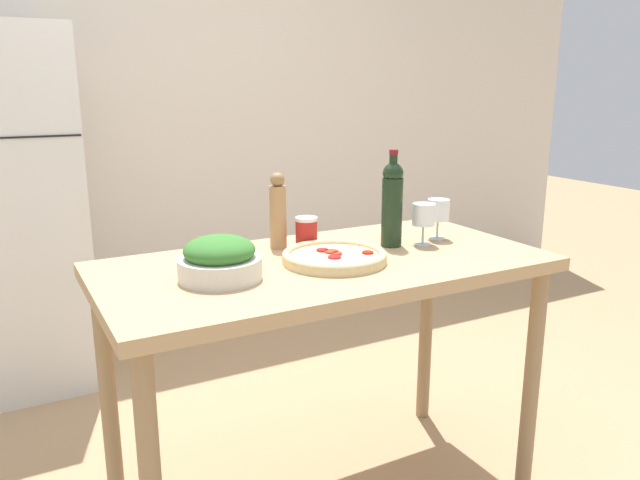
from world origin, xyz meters
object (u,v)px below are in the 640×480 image
(wine_glass_far, at_px, (438,212))
(homemade_pizza, at_px, (334,257))
(wine_bottle, at_px, (392,202))
(salad_bowl, at_px, (220,260))
(pepper_mill, at_px, (278,212))
(wine_glass_near, at_px, (424,216))
(salt_canister, at_px, (306,232))
(refrigerator, at_px, (11,211))

(wine_glass_far, relative_size, homemade_pizza, 0.44)
(wine_bottle, distance_m, salad_bowl, 0.67)
(pepper_mill, bearing_deg, homemade_pizza, -71.31)
(wine_glass_far, bearing_deg, wine_bottle, -179.57)
(wine_bottle, relative_size, homemade_pizza, 1.01)
(wine_glass_near, bearing_deg, pepper_mill, 156.54)
(salad_bowl, bearing_deg, wine_glass_near, 2.85)
(wine_bottle, xyz_separation_m, homemade_pizza, (-0.28, -0.08, -0.14))
(wine_bottle, xyz_separation_m, salt_canister, (-0.27, 0.13, -0.10))
(wine_bottle, distance_m, homemade_pizza, 0.32)
(wine_glass_far, distance_m, salad_bowl, 0.87)
(wine_bottle, relative_size, salad_bowl, 1.37)
(wine_glass_near, height_order, salt_canister, wine_glass_near)
(salad_bowl, bearing_deg, pepper_mill, 39.01)
(homemade_pizza, bearing_deg, pepper_mill, 108.69)
(salad_bowl, bearing_deg, salt_canister, 27.83)
(wine_glass_near, height_order, wine_glass_far, same)
(refrigerator, bearing_deg, pepper_mill, -59.96)
(wine_glass_near, bearing_deg, wine_bottle, 159.15)
(refrigerator, distance_m, wine_bottle, 1.92)
(refrigerator, xyz_separation_m, salad_bowl, (0.49, -1.60, 0.10))
(wine_bottle, bearing_deg, pepper_mill, 155.79)
(salt_canister, bearing_deg, refrigerator, 122.15)
(pepper_mill, xyz_separation_m, homemade_pizza, (0.08, -0.25, -0.11))
(wine_bottle, bearing_deg, wine_glass_far, 0.43)
(salad_bowl, bearing_deg, homemade_pizza, -0.81)
(salt_canister, bearing_deg, pepper_mill, 158.31)
(wine_glass_far, bearing_deg, salad_bowl, -174.68)
(wine_glass_far, bearing_deg, salt_canister, 165.32)
(wine_bottle, xyz_separation_m, wine_glass_near, (0.11, -0.04, -0.05))
(homemade_pizza, relative_size, salt_canister, 3.15)
(wine_glass_near, xyz_separation_m, salt_canister, (-0.38, 0.17, -0.05))
(refrigerator, relative_size, pepper_mill, 6.46)
(wine_glass_far, bearing_deg, refrigerator, 131.71)
(pepper_mill, distance_m, salad_bowl, 0.39)
(wine_glass_far, relative_size, salt_canister, 1.39)
(salad_bowl, xyz_separation_m, salt_canister, (0.39, 0.21, -0.01))
(wine_glass_far, xyz_separation_m, homemade_pizza, (-0.48, -0.09, -0.08))
(wine_bottle, bearing_deg, salad_bowl, -173.16)
(wine_bottle, bearing_deg, homemade_pizza, -163.09)
(wine_glass_near, xyz_separation_m, wine_glass_far, (0.10, 0.04, -0.00))
(wine_glass_far, distance_m, homemade_pizza, 0.50)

